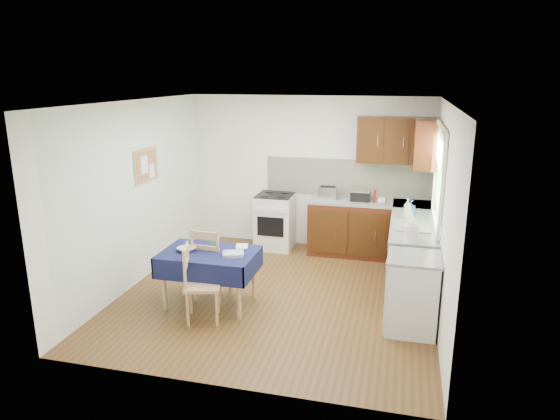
% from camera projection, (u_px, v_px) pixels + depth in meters
% --- Properties ---
extents(floor, '(4.20, 4.20, 0.00)m').
position_uv_depth(floor, '(278.00, 294.00, 6.63)').
color(floor, '#4B3414').
rests_on(floor, ground).
extents(ceiling, '(4.00, 4.20, 0.02)m').
position_uv_depth(ceiling, '(277.00, 102.00, 5.98)').
color(ceiling, white).
rests_on(ceiling, wall_back).
extents(wall_back, '(4.00, 0.02, 2.50)m').
position_uv_depth(wall_back, '(309.00, 172.00, 8.27)').
color(wall_back, white).
rests_on(wall_back, ground).
extents(wall_front, '(4.00, 0.02, 2.50)m').
position_uv_depth(wall_front, '(218.00, 261.00, 4.34)').
color(wall_front, white).
rests_on(wall_front, ground).
extents(wall_left, '(0.02, 4.20, 2.50)m').
position_uv_depth(wall_left, '(135.00, 194.00, 6.77)').
color(wall_left, white).
rests_on(wall_left, ground).
extents(wall_right, '(0.02, 4.20, 2.50)m').
position_uv_depth(wall_right, '(443.00, 213.00, 5.84)').
color(wall_right, white).
rests_on(wall_right, ground).
extents(base_cabinets, '(1.90, 2.30, 0.86)m').
position_uv_depth(base_cabinets, '(387.00, 242.00, 7.38)').
color(base_cabinets, '#381809').
rests_on(base_cabinets, ground).
extents(worktop_back, '(1.90, 0.60, 0.04)m').
position_uv_depth(worktop_back, '(370.00, 202.00, 7.84)').
color(worktop_back, gray).
rests_on(worktop_back, base_cabinets).
extents(worktop_right, '(0.60, 1.70, 0.04)m').
position_uv_depth(worktop_right, '(414.00, 226.00, 6.61)').
color(worktop_right, gray).
rests_on(worktop_right, base_cabinets).
extents(worktop_corner, '(0.60, 0.60, 0.04)m').
position_uv_depth(worktop_corner, '(413.00, 205.00, 7.69)').
color(worktop_corner, gray).
rests_on(worktop_corner, base_cabinets).
extents(splashback, '(2.70, 0.02, 0.60)m').
position_uv_depth(splashback, '(348.00, 178.00, 8.12)').
color(splashback, white).
rests_on(splashback, wall_back).
extents(upper_cabinets, '(1.20, 0.85, 0.70)m').
position_uv_depth(upper_cabinets, '(405.00, 142.00, 7.48)').
color(upper_cabinets, '#381809').
rests_on(upper_cabinets, wall_back).
extents(stove, '(0.60, 0.61, 0.92)m').
position_uv_depth(stove, '(275.00, 221.00, 8.31)').
color(stove, silver).
rests_on(stove, ground).
extents(window, '(0.04, 1.48, 1.26)m').
position_uv_depth(window, '(440.00, 169.00, 6.39)').
color(window, '#284E20').
rests_on(window, wall_right).
extents(fridge, '(0.58, 0.60, 0.89)m').
position_uv_depth(fridge, '(412.00, 294.00, 5.61)').
color(fridge, silver).
rests_on(fridge, ground).
extents(corkboard, '(0.04, 0.62, 0.47)m').
position_uv_depth(corkboard, '(146.00, 165.00, 6.96)').
color(corkboard, tan).
rests_on(corkboard, wall_left).
extents(dining_table, '(1.17, 0.79, 0.70)m').
position_uv_depth(dining_table, '(209.00, 260.00, 6.19)').
color(dining_table, '#0F0D37').
rests_on(dining_table, ground).
extents(chair_far, '(0.45, 0.45, 0.97)m').
position_uv_depth(chair_far, '(210.00, 261.00, 6.39)').
color(chair_far, tan).
rests_on(chair_far, ground).
extents(chair_near, '(0.52, 0.52, 0.93)m').
position_uv_depth(chair_near, '(198.00, 281.00, 5.81)').
color(chair_near, tan).
rests_on(chair_near, ground).
extents(toaster, '(0.28, 0.18, 0.22)m').
position_uv_depth(toaster, '(328.00, 193.00, 7.94)').
color(toaster, '#B9B9BD').
rests_on(toaster, worktop_back).
extents(sandwich_press, '(0.30, 0.26, 0.18)m').
position_uv_depth(sandwich_press, '(360.00, 195.00, 7.86)').
color(sandwich_press, black).
rests_on(sandwich_press, worktop_back).
extents(sauce_bottle, '(0.04, 0.04, 0.20)m').
position_uv_depth(sauce_bottle, '(375.00, 196.00, 7.72)').
color(sauce_bottle, '#AF0E1A').
rests_on(sauce_bottle, worktop_back).
extents(yellow_packet, '(0.13, 0.10, 0.15)m').
position_uv_depth(yellow_packet, '(358.00, 194.00, 7.94)').
color(yellow_packet, gold).
rests_on(yellow_packet, worktop_back).
extents(dish_rack, '(0.45, 0.34, 0.21)m').
position_uv_depth(dish_rack, '(412.00, 227.00, 6.41)').
color(dish_rack, gray).
rests_on(dish_rack, worktop_right).
extents(kettle, '(0.17, 0.17, 0.28)m').
position_uv_depth(kettle, '(411.00, 232.00, 5.88)').
color(kettle, silver).
rests_on(kettle, worktop_right).
extents(cup, '(0.14, 0.14, 0.10)m').
position_uv_depth(cup, '(381.00, 201.00, 7.64)').
color(cup, silver).
rests_on(cup, worktop_back).
extents(soap_bottle_a, '(0.14, 0.14, 0.27)m').
position_uv_depth(soap_bottle_a, '(407.00, 208.00, 6.89)').
color(soap_bottle_a, silver).
rests_on(soap_bottle_a, worktop_right).
extents(soap_bottle_b, '(0.13, 0.13, 0.21)m').
position_uv_depth(soap_bottle_b, '(410.00, 208.00, 7.04)').
color(soap_bottle_b, blue).
rests_on(soap_bottle_b, worktop_right).
extents(soap_bottle_c, '(0.20, 0.20, 0.18)m').
position_uv_depth(soap_bottle_c, '(411.00, 228.00, 6.14)').
color(soap_bottle_c, green).
rests_on(soap_bottle_c, worktop_right).
extents(plate_bowl, '(0.29, 0.29, 0.05)m').
position_uv_depth(plate_bowl, '(187.00, 249.00, 6.17)').
color(plate_bowl, beige).
rests_on(plate_bowl, dining_table).
extents(book, '(0.20, 0.24, 0.02)m').
position_uv_depth(book, '(236.00, 247.00, 6.33)').
color(book, white).
rests_on(book, dining_table).
extents(spice_jar, '(0.04, 0.04, 0.09)m').
position_uv_depth(spice_jar, '(211.00, 244.00, 6.31)').
color(spice_jar, '#268D31').
rests_on(spice_jar, dining_table).
extents(tea_towel, '(0.30, 0.27, 0.05)m').
position_uv_depth(tea_towel, '(233.00, 254.00, 6.02)').
color(tea_towel, navy).
rests_on(tea_towel, dining_table).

